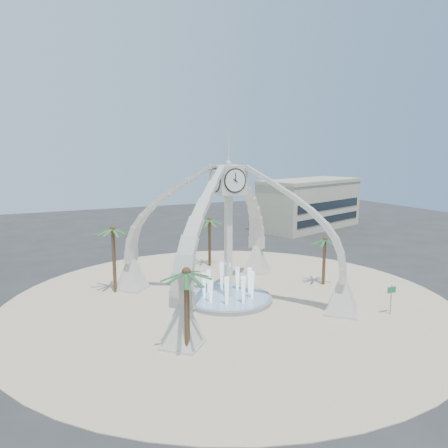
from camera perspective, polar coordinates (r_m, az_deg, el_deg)
name	(u,v)px	position (r m, az deg, el deg)	size (l,w,h in m)	color
ground	(228,301)	(40.41, 0.56, -10.02)	(140.00, 140.00, 0.00)	#282828
plaza	(228,301)	(40.40, 0.56, -9.98)	(40.00, 40.00, 0.06)	#BDA78C
clock_tower	(228,231)	(38.72, 0.57, -0.94)	(17.94, 17.94, 16.30)	beige
fountain	(228,298)	(40.31, 0.56, -9.64)	(8.00, 8.00, 3.62)	gray
building_ne	(310,204)	(78.39, 11.15, 2.62)	(21.87, 14.17, 8.60)	#BAB091
palm_east	(325,240)	(45.04, 13.04, -2.01)	(4.00, 4.00, 5.41)	brown
palm_west	(113,230)	(42.51, -14.32, -0.73)	(3.65, 3.65, 6.96)	brown
palm_north	(209,220)	(50.97, -1.92, 0.52)	(3.89, 3.89, 6.29)	brown
palm_south	(186,273)	(28.68, -4.93, -6.41)	(4.01, 4.01, 6.48)	brown
street_sign	(391,294)	(39.13, 21.02, -8.48)	(0.95, 0.10, 2.59)	slate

